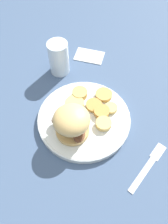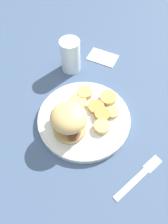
# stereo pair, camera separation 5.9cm
# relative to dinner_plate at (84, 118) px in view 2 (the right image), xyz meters

# --- Properties ---
(ground_plane) EXTENTS (4.00, 4.00, 0.00)m
(ground_plane) POSITION_rel_dinner_plate_xyz_m (0.00, 0.00, -0.01)
(ground_plane) COLOR #3D5170
(dinner_plate) EXTENTS (0.26, 0.26, 0.02)m
(dinner_plate) POSITION_rel_dinner_plate_xyz_m (0.00, 0.00, 0.00)
(dinner_plate) COLOR silver
(dinner_plate) RESTS_ON ground_plane
(sandwich) EXTENTS (0.11, 0.10, 0.09)m
(sandwich) POSITION_rel_dinner_plate_xyz_m (-0.02, -0.05, 0.06)
(sandwich) COLOR tan
(sandwich) RESTS_ON dinner_plate
(potato_round_0) EXTENTS (0.06, 0.06, 0.01)m
(potato_round_0) POSITION_rel_dinner_plate_xyz_m (-0.04, 0.03, 0.02)
(potato_round_0) COLOR #DBB766
(potato_round_0) RESTS_ON dinner_plate
(potato_round_1) EXTENTS (0.05, 0.05, 0.02)m
(potato_round_1) POSITION_rel_dinner_plate_xyz_m (-0.03, 0.07, 0.02)
(potato_round_1) COLOR tan
(potato_round_1) RESTS_ON dinner_plate
(potato_round_2) EXTENTS (0.05, 0.05, 0.01)m
(potato_round_2) POSITION_rel_dinner_plate_xyz_m (0.04, 0.03, 0.02)
(potato_round_2) COLOR #BC8942
(potato_round_2) RESTS_ON dinner_plate
(potato_round_3) EXTENTS (0.04, 0.04, 0.01)m
(potato_round_3) POSITION_rel_dinner_plate_xyz_m (0.06, -0.01, 0.02)
(potato_round_3) COLOR #DBB766
(potato_round_3) RESTS_ON dinner_plate
(potato_round_4) EXTENTS (0.04, 0.04, 0.01)m
(potato_round_4) POSITION_rel_dinner_plate_xyz_m (0.07, 0.05, 0.01)
(potato_round_4) COLOR #DBB766
(potato_round_4) RESTS_ON dinner_plate
(potato_round_5) EXTENTS (0.05, 0.05, 0.01)m
(potato_round_5) POSITION_rel_dinner_plate_xyz_m (0.04, 0.09, 0.01)
(potato_round_5) COLOR tan
(potato_round_5) RESTS_ON dinner_plate
(potato_round_6) EXTENTS (0.05, 0.05, 0.01)m
(potato_round_6) POSITION_rel_dinner_plate_xyz_m (0.02, 0.04, 0.01)
(potato_round_6) COLOR #BC8942
(potato_round_6) RESTS_ON dinner_plate
(fork) EXTENTS (0.08, 0.15, 0.00)m
(fork) POSITION_rel_dinner_plate_xyz_m (0.20, -0.09, -0.01)
(fork) COLOR silver
(fork) RESTS_ON ground_plane
(drinking_glass) EXTENTS (0.06, 0.06, 0.11)m
(drinking_glass) POSITION_rel_dinner_plate_xyz_m (-0.13, 0.17, 0.05)
(drinking_glass) COLOR silver
(drinking_glass) RESTS_ON ground_plane
(napkin) EXTENTS (0.10, 0.07, 0.01)m
(napkin) POSITION_rel_dinner_plate_xyz_m (-0.06, 0.26, -0.01)
(napkin) COLOR white
(napkin) RESTS_ON ground_plane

